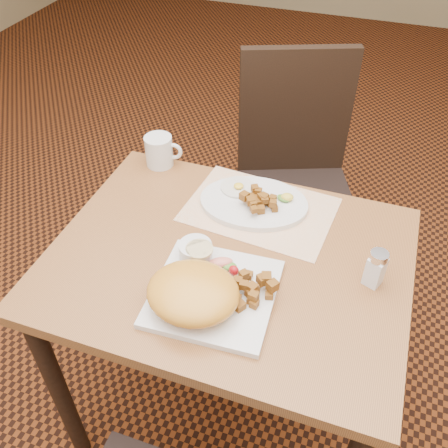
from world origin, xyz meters
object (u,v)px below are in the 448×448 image
chair_far (295,170)px  plate_oval (254,203)px  table (228,285)px  plate_square (214,293)px  coffee_mug (160,151)px  salt_shaker (376,268)px

chair_far → plate_oval: chair_far is taller
table → plate_oval: bearing=89.3°
table → plate_square: (0.01, -0.13, 0.12)m
chair_far → plate_oval: 0.55m
coffee_mug → salt_shaker: bearing=-22.5°
table → chair_far: size_ratio=0.93×
plate_square → salt_shaker: salt_shaker is taller
coffee_mug → plate_oval: bearing=-16.8°
table → salt_shaker: 0.39m
chair_far → plate_oval: size_ratio=3.19×
salt_shaker → chair_far: bearing=115.6°
plate_square → salt_shaker: bearing=25.3°
table → plate_oval: 0.25m
table → chair_far: bearing=88.0°
chair_far → plate_oval: (-0.02, -0.50, 0.22)m
table → salt_shaker: bearing=5.1°
table → chair_far: (0.02, 0.72, -0.10)m
plate_square → chair_far: bearing=89.0°
plate_square → plate_oval: (-0.01, 0.35, 0.00)m
plate_square → plate_oval: 0.35m
plate_square → table: bearing=94.3°
chair_far → plate_square: bearing=67.4°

